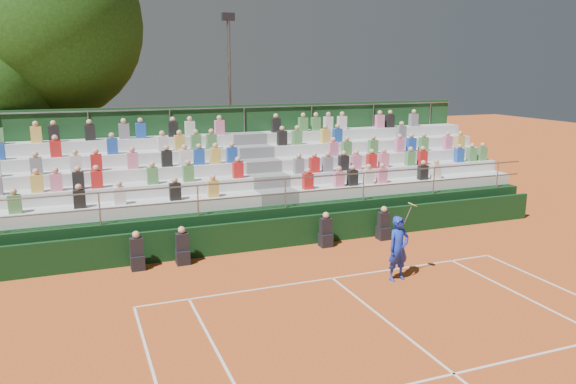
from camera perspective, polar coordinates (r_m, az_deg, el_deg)
name	(u,v)px	position (r m, az deg, el deg)	size (l,w,h in m)	color
ground	(332,278)	(16.21, 4.53, -8.74)	(90.00, 90.00, 0.00)	#C65621
courtside_wall	(291,232)	(18.82, 0.33, -4.05)	(20.00, 0.15, 1.00)	black
line_officials	(264,240)	(18.06, -2.47, -4.86)	(8.76, 0.40, 1.19)	black
grandstand	(260,195)	(21.62, -2.85, -0.29)	(20.00, 5.20, 4.40)	black
tennis_player	(398,248)	(16.08, 11.15, -5.63)	(0.89, 0.52, 2.22)	#1930BB
tree_east	(43,24)	(25.88, -23.61, 15.38)	(7.98, 7.98, 11.62)	#372414
floodlight_mast	(230,89)	(27.59, -5.94, 10.37)	(0.60, 0.25, 8.39)	gray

